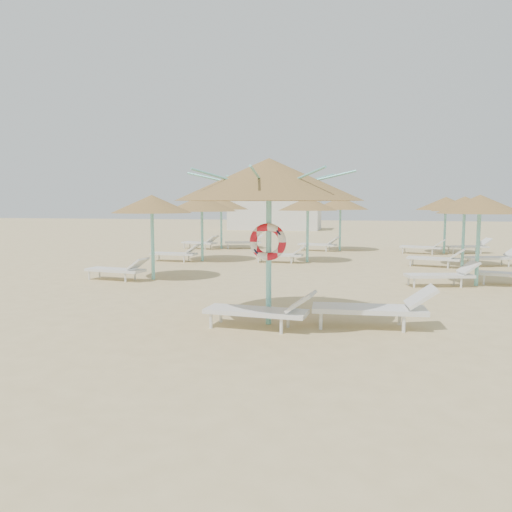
# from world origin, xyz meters

# --- Properties ---
(ground) EXTENTS (120.00, 120.00, 0.00)m
(ground) POSITION_xyz_m (0.00, 0.00, 0.00)
(ground) COLOR #D2B980
(ground) RESTS_ON ground
(main_palapa) EXTENTS (3.66, 3.66, 3.28)m
(main_palapa) POSITION_xyz_m (-0.05, -0.07, 2.86)
(main_palapa) COLOR #7BD5CF
(main_palapa) RESTS_ON ground
(lounger_main_a) EXTENTS (2.18, 0.83, 0.77)m
(lounger_main_a) POSITION_xyz_m (-0.08, -0.47, 0.37)
(lounger_main_a) COLOR white
(lounger_main_a) RESTS_ON ground
(lounger_main_b) EXTENTS (2.37, 0.84, 0.85)m
(lounger_main_b) POSITION_xyz_m (2.06, 0.06, 0.40)
(lounger_main_b) COLOR white
(lounger_main_b) RESTS_ON ground
(palapa_field) EXTENTS (15.47, 13.57, 2.72)m
(palapa_field) POSITION_xyz_m (-0.26, 11.66, 2.30)
(palapa_field) COLOR #7BD5CF
(palapa_field) RESTS_ON ground
(service_hut) EXTENTS (8.40, 4.40, 3.25)m
(service_hut) POSITION_xyz_m (-6.00, 35.00, 1.64)
(service_hut) COLOR silver
(service_hut) RESTS_ON ground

